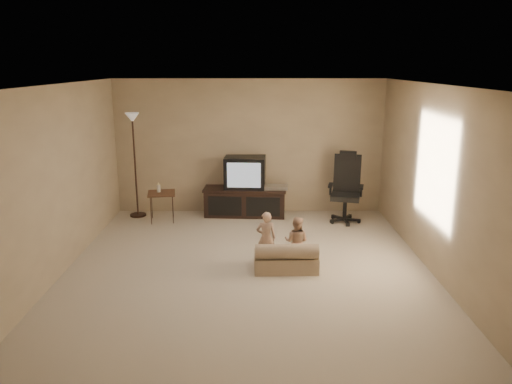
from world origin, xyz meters
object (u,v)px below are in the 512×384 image
at_px(side_table, 161,193).
at_px(toddler_left, 266,238).
at_px(tv_stand, 245,191).
at_px(toddler_right, 296,242).
at_px(floor_lamp, 134,142).
at_px(office_chair, 346,197).
at_px(child_sofa, 286,259).

distance_m(side_table, toddler_left, 2.72).
xyz_separation_m(tv_stand, toddler_right, (0.75, -2.46, -0.10)).
bearing_deg(toddler_right, floor_lamp, -20.40).
relative_size(side_table, toddler_left, 0.93).
distance_m(office_chair, toddler_right, 2.34).
xyz_separation_m(tv_stand, side_table, (-1.50, -0.35, 0.05)).
bearing_deg(side_table, office_chair, -0.42).
bearing_deg(floor_lamp, office_chair, -4.88).
height_order(tv_stand, floor_lamp, floor_lamp).
bearing_deg(toddler_right, child_sofa, 67.52).
xyz_separation_m(office_chair, toddler_left, (-1.47, -1.99, -0.07)).
distance_m(tv_stand, side_table, 1.54).
bearing_deg(floor_lamp, toddler_right, -41.16).
relative_size(side_table, floor_lamp, 0.37).
bearing_deg(tv_stand, side_table, -163.21).
bearing_deg(side_table, toddler_right, -43.17).
bearing_deg(tv_stand, office_chair, -8.29).
height_order(floor_lamp, toddler_right, floor_lamp).
xyz_separation_m(side_table, child_sofa, (2.10, -2.27, -0.34)).
distance_m(side_table, toddler_right, 3.09).
xyz_separation_m(child_sofa, toddler_left, (-0.27, 0.26, 0.21)).
distance_m(office_chair, floor_lamp, 3.94).
bearing_deg(floor_lamp, toddler_left, -44.70).
height_order(office_chair, side_table, office_chair).
height_order(tv_stand, toddler_right, tv_stand).
bearing_deg(child_sofa, toddler_left, 135.52).
distance_m(floor_lamp, toddler_left, 3.44).
bearing_deg(toddler_left, tv_stand, -83.91).
xyz_separation_m(toddler_left, toddler_right, (0.42, -0.10, -0.02)).
distance_m(child_sofa, toddler_left, 0.43).
bearing_deg(toddler_left, toddler_right, 165.20).
distance_m(tv_stand, office_chair, 1.84).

